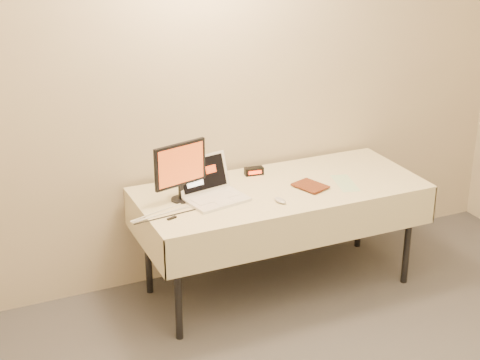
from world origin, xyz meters
name	(u,v)px	position (x,y,z in m)	size (l,w,h in m)	color
back_wall	(251,78)	(0.00, 2.50, 1.35)	(4.00, 0.10, 2.70)	beige
table	(280,196)	(0.00, 2.05, 0.68)	(1.86, 0.81, 0.74)	black
laptop	(211,189)	(-0.47, 2.07, 0.80)	(0.41, 0.39, 0.24)	white
monitor	(180,167)	(-0.66, 2.11, 0.96)	(0.35, 0.15, 0.37)	black
book	(303,176)	(0.10, 1.93, 0.84)	(0.15, 0.02, 0.21)	#9A3F1C
alarm_clock	(254,171)	(-0.07, 2.31, 0.76)	(0.13, 0.07, 0.05)	black
clicker	(280,200)	(-0.11, 1.83, 0.75)	(0.05, 0.10, 0.02)	#BCBCBE
paper_form	(345,183)	(0.42, 1.93, 0.74)	(0.12, 0.29, 0.00)	#BDE8B8
usb_dongle	(172,218)	(-0.80, 1.88, 0.74)	(0.06, 0.02, 0.01)	black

